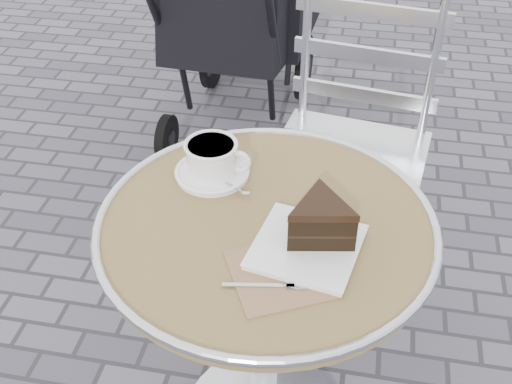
% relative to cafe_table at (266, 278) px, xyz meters
% --- Properties ---
extents(cafe_table, '(0.72, 0.72, 0.74)m').
position_rel_cafe_table_xyz_m(cafe_table, '(0.00, 0.00, 0.00)').
color(cafe_table, silver).
rests_on(cafe_table, ground).
extents(cappuccino_set, '(0.18, 0.16, 0.08)m').
position_rel_cafe_table_xyz_m(cappuccino_set, '(-0.15, 0.14, 0.20)').
color(cappuccino_set, white).
rests_on(cappuccino_set, cafe_table).
extents(cake_plate_set, '(0.28, 0.32, 0.11)m').
position_rel_cafe_table_xyz_m(cake_plate_set, '(0.11, -0.05, 0.21)').
color(cake_plate_set, '#8C674D').
rests_on(cake_plate_set, cafe_table).
extents(bistro_chair, '(0.50, 0.50, 0.98)m').
position_rel_cafe_table_xyz_m(bistro_chair, '(0.15, 0.67, 0.04)').
color(bistro_chair, silver).
rests_on(bistro_chair, ground).
extents(baby_stroller, '(0.56, 1.13, 1.15)m').
position_rel_cafe_table_xyz_m(baby_stroller, '(-0.38, 1.56, -0.05)').
color(baby_stroller, black).
rests_on(baby_stroller, ground).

